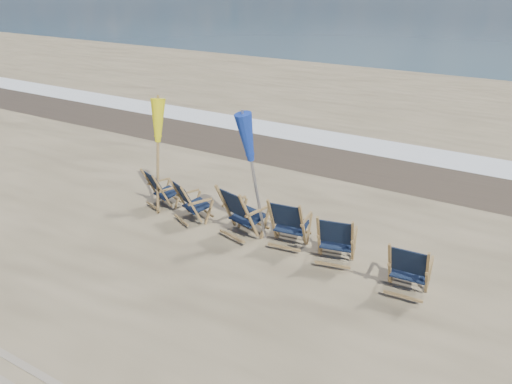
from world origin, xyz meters
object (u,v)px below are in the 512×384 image
beach_chair_5 (427,275)px  umbrella_yellow (155,128)px  beach_chair_2 (249,219)px  beach_chair_3 (303,227)px  beach_chair_4 (352,243)px  umbrella_blue (255,143)px  beach_chair_1 (192,207)px  beach_chair_0 (162,193)px

beach_chair_5 → umbrella_yellow: size_ratio=0.43×
beach_chair_2 → beach_chair_3: bearing=-151.4°
beach_chair_4 → umbrella_blue: 2.33m
beach_chair_5 → umbrella_blue: (-3.14, 0.36, 1.40)m
beach_chair_1 → umbrella_blue: bearing=-144.9°
beach_chair_1 → beach_chair_4: beach_chair_4 is taller
beach_chair_2 → beach_chair_3: size_ratio=1.06×
beach_chair_1 → beach_chair_5: beach_chair_5 is taller
beach_chair_4 → beach_chair_5: beach_chair_4 is taller
beach_chair_5 → beach_chair_2: bearing=-5.9°
beach_chair_1 → beach_chair_3: size_ratio=0.91×
beach_chair_4 → beach_chair_3: bearing=-16.8°
beach_chair_0 → beach_chair_5: 5.33m
beach_chair_0 → umbrella_blue: size_ratio=0.36×
beach_chair_0 → beach_chair_4: 4.05m
beach_chair_2 → umbrella_blue: bearing=-78.2°
beach_chair_2 → umbrella_yellow: umbrella_yellow is taller
beach_chair_1 → beach_chair_2: size_ratio=0.86×
beach_chair_3 → umbrella_yellow: 3.51m
umbrella_yellow → beach_chair_3: bearing=-1.6°
beach_chair_2 → beach_chair_0: bearing=8.2°
beach_chair_5 → umbrella_blue: umbrella_blue is taller
umbrella_yellow → beach_chair_0: bearing=-37.3°
beach_chair_1 → umbrella_blue: (1.27, 0.23, 1.43)m
beach_chair_1 → beach_chair_3: beach_chair_3 is taller
beach_chair_3 → umbrella_yellow: umbrella_yellow is taller
beach_chair_0 → umbrella_blue: 2.62m
beach_chair_2 → beach_chair_3: (0.94, 0.25, -0.03)m
beach_chair_1 → beach_chair_4: bearing=-151.8°
beach_chair_0 → beach_chair_4: size_ratio=0.88×
beach_chair_5 → umbrella_yellow: umbrella_yellow is taller
beach_chair_2 → beach_chair_4: (1.88, 0.18, -0.04)m
umbrella_blue → beach_chair_2: bearing=-92.1°
beach_chair_4 → beach_chair_5: (1.27, -0.31, -0.01)m
beach_chair_2 → beach_chair_5: size_ratio=1.10×
beach_chair_0 → umbrella_yellow: (-0.16, 0.12, 1.32)m
umbrella_blue → beach_chair_4: bearing=-1.4°
umbrella_blue → beach_chair_1: bearing=-169.8°
beach_chair_5 → umbrella_blue: size_ratio=0.40×
umbrella_yellow → umbrella_blue: umbrella_blue is taller
beach_chair_4 → beach_chair_1: bearing=-9.0°
beach_chair_0 → beach_chair_5: size_ratio=0.90×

